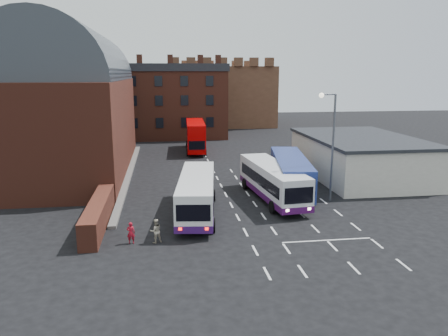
{
  "coord_description": "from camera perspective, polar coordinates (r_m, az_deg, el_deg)",
  "views": [
    {
      "loc": [
        -5.38,
        -28.76,
        10.74
      ],
      "look_at": [
        0.0,
        10.0,
        2.2
      ],
      "focal_mm": 35.0,
      "sensor_mm": 36.0,
      "label": 1
    }
  ],
  "objects": [
    {
      "name": "bus_white_inbound",
      "position": [
        37.61,
        6.36,
        -1.51
      ],
      "size": [
        3.71,
        11.43,
        3.06
      ],
      "rotation": [
        0.0,
        0.0,
        3.24
      ],
      "color": "silver",
      "rests_on": "ground"
    },
    {
      "name": "street_lamp",
      "position": [
        37.29,
        13.75,
        3.96
      ],
      "size": [
        1.74,
        0.95,
        9.2
      ],
      "rotation": [
        0.0,
        0.0,
        0.43
      ],
      "color": "#4F545B",
      "rests_on": "ground"
    },
    {
      "name": "bus_white_outbound",
      "position": [
        33.64,
        -3.57,
        -3.13
      ],
      "size": [
        3.85,
        11.37,
        3.04
      ],
      "rotation": [
        0.0,
        0.0,
        -0.12
      ],
      "color": "silver",
      "rests_on": "ground"
    },
    {
      "name": "pedestrian_beige",
      "position": [
        28.69,
        -8.91,
        -8.12
      ],
      "size": [
        0.92,
        0.8,
        1.6
      ],
      "primitive_type": "imported",
      "rotation": [
        0.0,
        0.0,
        3.44
      ],
      "color": "#A89E87",
      "rests_on": "ground"
    },
    {
      "name": "railway_station",
      "position": [
        50.87,
        -19.57,
        8.11
      ],
      "size": [
        12.0,
        28.0,
        16.0
      ],
      "color": "#602B1E",
      "rests_on": "ground"
    },
    {
      "name": "forecourt_wall",
      "position": [
        32.65,
        -16.09,
        -5.73
      ],
      "size": [
        1.2,
        10.0,
        1.8
      ],
      "primitive_type": "cube",
      "color": "#602B1E",
      "rests_on": "ground"
    },
    {
      "name": "brick_terrace",
      "position": [
        74.94,
        -8.45,
        8.17
      ],
      "size": [
        22.0,
        10.0,
        11.0
      ],
      "primitive_type": "cube",
      "color": "brown",
      "rests_on": "ground"
    },
    {
      "name": "castle_keep",
      "position": [
        95.55,
        -1.07,
        9.47
      ],
      "size": [
        22.0,
        22.0,
        12.0
      ],
      "primitive_type": "cube",
      "color": "brown",
      "rests_on": "ground"
    },
    {
      "name": "bus_red_double",
      "position": [
        60.88,
        -3.74,
        4.23
      ],
      "size": [
        2.95,
        10.46,
        4.15
      ],
      "rotation": [
        0.0,
        0.0,
        3.1
      ],
      "color": "#C10000",
      "rests_on": "ground"
    },
    {
      "name": "ground",
      "position": [
        31.17,
        2.55,
        -7.86
      ],
      "size": [
        180.0,
        180.0,
        0.0
      ],
      "primitive_type": "plane",
      "color": "black"
    },
    {
      "name": "pedestrian_red",
      "position": [
        28.89,
        -12.07,
        -8.28
      ],
      "size": [
        0.55,
        0.38,
        1.43
      ],
      "primitive_type": "imported",
      "rotation": [
        0.0,
        0.0,
        3.07
      ],
      "color": "maroon",
      "rests_on": "ground"
    },
    {
      "name": "cream_building",
      "position": [
        48.14,
        17.3,
        1.48
      ],
      "size": [
        10.4,
        16.4,
        4.25
      ],
      "color": "beige",
      "rests_on": "ground"
    },
    {
      "name": "bus_blue",
      "position": [
        40.34,
        8.68,
        -0.48
      ],
      "size": [
        4.57,
        12.13,
        3.23
      ],
      "rotation": [
        0.0,
        0.0,
        2.98
      ],
      "color": "navy",
      "rests_on": "ground"
    }
  ]
}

